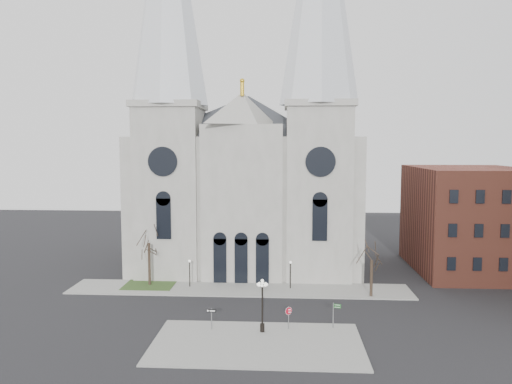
# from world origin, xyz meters

# --- Properties ---
(ground) EXTENTS (160.00, 160.00, 0.00)m
(ground) POSITION_xyz_m (0.00, 0.00, 0.00)
(ground) COLOR black
(ground) RESTS_ON ground
(sidewalk_near) EXTENTS (18.00, 10.00, 0.14)m
(sidewalk_near) POSITION_xyz_m (3.00, -5.00, 0.07)
(sidewalk_near) COLOR gray
(sidewalk_near) RESTS_ON ground
(sidewalk_far) EXTENTS (40.00, 6.00, 0.14)m
(sidewalk_far) POSITION_xyz_m (0.00, 11.00, 0.07)
(sidewalk_far) COLOR gray
(sidewalk_far) RESTS_ON ground
(grass_patch) EXTENTS (6.00, 5.00, 0.18)m
(grass_patch) POSITION_xyz_m (-11.00, 12.00, 0.09)
(grass_patch) COLOR #2E491F
(grass_patch) RESTS_ON ground
(cathedral) EXTENTS (33.00, 26.66, 54.00)m
(cathedral) POSITION_xyz_m (0.00, 22.86, 18.48)
(cathedral) COLOR gray
(cathedral) RESTS_ON ground
(bg_building_brick) EXTENTS (14.00, 18.00, 14.00)m
(bg_building_brick) POSITION_xyz_m (30.00, 22.00, 7.00)
(bg_building_brick) COLOR brown
(bg_building_brick) RESTS_ON ground
(tree_left) EXTENTS (3.20, 3.20, 7.50)m
(tree_left) POSITION_xyz_m (-11.00, 12.00, 5.58)
(tree_left) COLOR black
(tree_left) RESTS_ON ground
(tree_right) EXTENTS (3.20, 3.20, 6.00)m
(tree_right) POSITION_xyz_m (15.00, 9.00, 4.47)
(tree_right) COLOR black
(tree_right) RESTS_ON ground
(ped_lamp_left) EXTENTS (0.32, 0.32, 3.26)m
(ped_lamp_left) POSITION_xyz_m (-6.00, 11.50, 2.33)
(ped_lamp_left) COLOR black
(ped_lamp_left) RESTS_ON sidewalk_far
(ped_lamp_right) EXTENTS (0.32, 0.32, 3.26)m
(ped_lamp_right) POSITION_xyz_m (6.00, 11.50, 2.33)
(ped_lamp_right) COLOR black
(ped_lamp_right) RESTS_ON sidewalk_far
(stop_sign) EXTENTS (0.75, 0.19, 2.10)m
(stop_sign) POSITION_xyz_m (5.69, -1.68, 1.67)
(stop_sign) COLOR slate
(stop_sign) RESTS_ON sidewalk_near
(globe_lamp) EXTENTS (1.05, 1.05, 4.85)m
(globe_lamp) POSITION_xyz_m (3.32, -2.47, 3.19)
(globe_lamp) COLOR black
(globe_lamp) RESTS_ON sidewalk_near
(one_way_sign) EXTENTS (0.87, 0.09, 1.99)m
(one_way_sign) POSITION_xyz_m (-1.35, -2.14, 1.50)
(one_way_sign) COLOR slate
(one_way_sign) RESTS_ON sidewalk_near
(street_name_sign) EXTENTS (0.74, 0.20, 2.35)m
(street_name_sign) POSITION_xyz_m (9.91, -1.07, 1.52)
(street_name_sign) COLOR slate
(street_name_sign) RESTS_ON sidewalk_near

